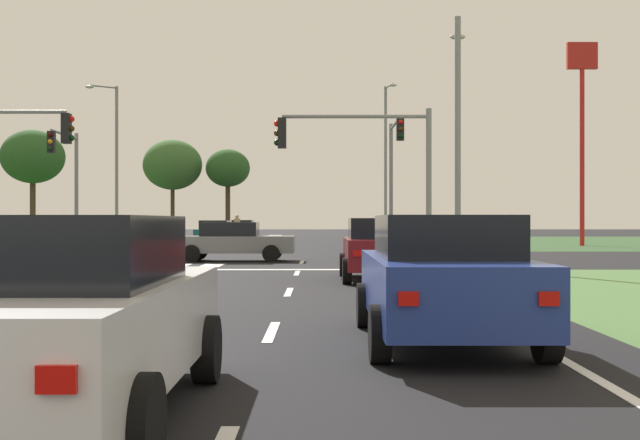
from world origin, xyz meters
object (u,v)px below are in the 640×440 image
car_blue_second (442,278)px  street_lamp_fourth (385,157)px  traffic_signal_far_left (66,170)px  car_white_third (61,316)px  car_black_eighth (241,229)px  traffic_signal_far_right (393,162)px  street_lamp_second (456,126)px  pedestrian_at_median (236,227)px  car_navy_sixth (422,240)px  traffic_signal_near_right (367,157)px  street_lamp_third (113,157)px  treeline_second (31,157)px  car_teal_fourth (213,233)px  treeline_third (171,165)px  car_maroon_fifth (377,249)px  treeline_fourth (226,169)px  car_grey_near (232,241)px  fastfood_pole_sign (580,98)px

car_blue_second → street_lamp_fourth: street_lamp_fourth is taller
traffic_signal_far_left → car_white_third: bearing=-72.3°
car_black_eighth → traffic_signal_far_right: bearing=109.2°
street_lamp_second → pedestrian_at_median: bearing=120.2°
car_navy_sixth → traffic_signal_near_right: size_ratio=0.91×
street_lamp_third → street_lamp_fourth: street_lamp_fourth is taller
traffic_signal_far_left → treeline_second: (-10.64, 24.78, 2.56)m
car_navy_sixth → street_lamp_second: bearing=-173.6°
car_black_eighth → treeline_second: bearing=10.5°
street_lamp_third → treeline_second: street_lamp_third is taller
traffic_signal_far_left → treeline_second: 27.09m
car_navy_sixth → car_black_eighth: (-10.43, 33.43, 0.02)m
traffic_signal_far_left → pedestrian_at_median: size_ratio=3.37×
car_teal_fourth → treeline_third: bearing=-71.0°
car_teal_fourth → street_lamp_fourth: (10.95, 7.37, 5.18)m
car_black_eighth → street_lamp_second: (10.95, -38.09, 3.90)m
car_black_eighth → traffic_signal_far_right: traffic_signal_far_right is taller
car_maroon_fifth → pedestrian_at_median: pedestrian_at_median is taller
traffic_signal_far_right → treeline_fourth: (-10.84, 26.89, 1.43)m
street_lamp_third → pedestrian_at_median: 12.56m
car_navy_sixth → traffic_signal_far_left: 17.13m
car_navy_sixth → treeline_second: bearing=41.0°
traffic_signal_far_left → street_lamp_second: bearing=-32.2°
car_maroon_fifth → treeline_fourth: (-8.92, 43.06, 4.86)m
car_grey_near → car_teal_fourth: size_ratio=1.00×
car_blue_second → car_teal_fourth: 38.41m
car_white_third → car_maroon_fifth: (3.49, 14.26, 0.01)m
car_maroon_fifth → car_black_eighth: bearing=100.1°
car_navy_sixth → traffic_signal_near_right: (-2.56, -6.18, 2.76)m
car_white_third → treeline_fourth: size_ratio=0.61×
traffic_signal_far_right → fastfood_pole_sign: bearing=41.5°
treeline_second → street_lamp_third: bearing=-50.9°
pedestrian_at_median → treeline_fourth: treeline_fourth is taller
car_white_third → street_lamp_second: (6.59, 20.36, 3.89)m
car_teal_fourth → car_black_eighth: car_black_eighth is taller
fastfood_pole_sign → treeline_fourth: bearing=145.3°
traffic_signal_far_left → street_lamp_third: 13.39m
traffic_signal_near_right → street_lamp_fourth: (3.08, 29.97, 2.43)m
car_white_third → street_lamp_third: bearing=104.1°
car_navy_sixth → car_black_eighth: size_ratio=1.03×
car_grey_near → treeline_third: size_ratio=0.57×
car_blue_second → street_lamp_second: 17.24m
traffic_signal_far_right → car_navy_sixth: bearing=-83.1°
fastfood_pole_sign → treeline_third: fastfood_pole_sign is taller
car_black_eighth → treeline_second: treeline_second is taller
traffic_signal_far_left → pedestrian_at_median: traffic_signal_far_left is taller
street_lamp_second → pedestrian_at_median: (-9.03, 15.53, -3.52)m
car_maroon_fifth → treeline_second: treeline_second is taller
pedestrian_at_median → treeline_second: treeline_second is taller
car_black_eighth → treeline_fourth: bearing=46.4°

